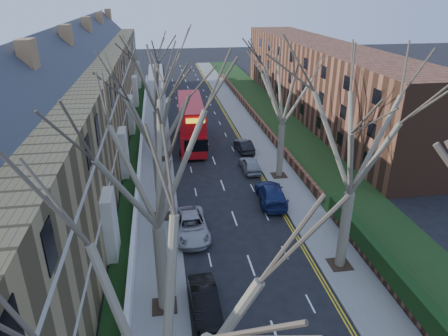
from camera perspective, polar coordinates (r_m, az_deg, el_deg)
name	(u,v)px	position (r m, az deg, el deg)	size (l,w,h in m)	color
pavement_left	(156,128)	(53.40, -9.66, 5.66)	(3.00, 102.00, 0.12)	slate
pavement_right	(246,124)	(54.54, 3.10, 6.36)	(3.00, 102.00, 0.12)	slate
terrace_left	(79,105)	(44.99, -19.96, 8.41)	(9.70, 78.00, 13.60)	#987F4D
flats_right	(318,79)	(60.39, 13.34, 12.31)	(13.97, 54.00, 10.00)	brown
wall_hedge_right	(427,317)	(24.31, 27.05, -18.39)	(0.70, 24.00, 1.80)	brown
front_wall_left	(141,146)	(45.72, -11.72, 3.10)	(0.30, 78.00, 1.00)	white
grass_verge_right	(278,121)	(55.61, 7.67, 6.62)	(6.00, 102.00, 0.06)	#193312
tree_left_near	(153,319)	(10.86, -10.10, -20.43)	(9.80, 9.80, 13.73)	#756D54
tree_left_mid	(153,151)	(19.11, -10.18, 2.35)	(10.50, 10.50, 14.71)	#756D54
tree_left_far	(153,104)	(28.74, -10.07, 8.99)	(10.15, 10.15, 14.22)	#756D54
tree_left_dist	(153,69)	(40.41, -10.08, 13.71)	(10.50, 10.50, 14.71)	#756D54
tree_right_mid	(359,127)	(23.62, 18.77, 5.62)	(10.50, 10.50, 14.71)	#756D54
tree_right_far	(285,81)	(36.24, 8.67, 12.14)	(10.15, 10.15, 14.22)	#756D54
double_decker_bus	(191,123)	(46.80, -4.72, 6.42)	(3.36, 12.14, 5.00)	#B50C12
car_left_mid	(205,301)	(23.39, -2.77, -18.49)	(1.48, 4.24, 1.40)	black
car_left_far	(191,226)	(29.65, -4.75, -8.23)	(2.42, 5.25, 1.46)	#A6A4AA
car_right_near	(271,194)	(34.10, 6.76, -3.67)	(2.17, 5.35, 1.55)	navy
car_right_mid	(250,164)	(39.84, 3.74, 0.54)	(1.65, 4.10, 1.40)	#93969B
car_right_far	(244,146)	(44.69, 2.88, 3.18)	(1.42, 4.09, 1.35)	black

